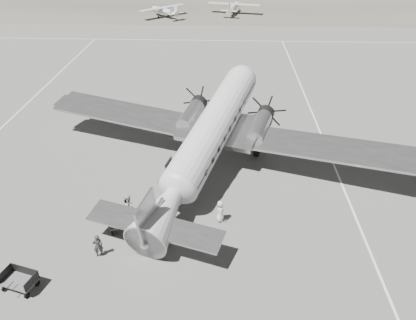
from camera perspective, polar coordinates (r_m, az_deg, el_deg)
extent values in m
plane|color=slate|center=(30.54, -3.69, -3.34)|extent=(260.00, 260.00, 0.00)
cube|color=silver|center=(31.68, 18.50, -3.71)|extent=(0.15, 80.00, 0.01)
cube|color=silver|center=(44.33, -26.21, 4.98)|extent=(0.15, 60.00, 0.01)
cube|color=silver|center=(67.27, -0.18, 16.48)|extent=(90.00, 0.15, 0.01)
imported|color=#303030|center=(25.03, -15.23, -11.52)|extent=(0.67, 0.55, 1.57)
imported|color=#B8B8B5|center=(27.13, -11.02, -6.48)|extent=(0.97, 1.12, 1.96)
imported|color=silver|center=(26.61, 1.72, -7.21)|extent=(0.64, 0.85, 1.56)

